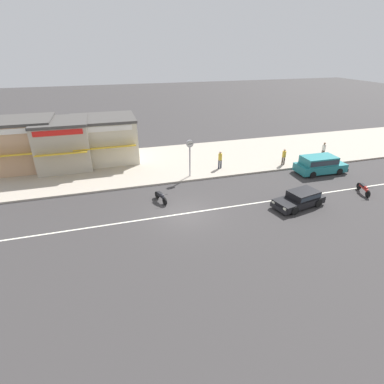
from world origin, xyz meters
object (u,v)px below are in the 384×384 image
(pedestrian_by_shop, at_px, (220,158))
(pedestrian_far_end, at_px, (284,156))
(motorcycle_0, at_px, (161,197))
(street_clock, at_px, (190,150))
(motorcycle_2, at_px, (364,188))
(shopfront_far_kios, at_px, (104,139))
(minivan_teal_0, at_px, (320,164))
(hatchback_black_1, at_px, (300,198))
(pedestrian_near_clock, at_px, (324,149))
(shopfront_corner_warung, at_px, (64,143))
(shopfront_mid_block, at_px, (22,144))

(pedestrian_by_shop, xyz_separation_m, pedestrian_far_end, (6.14, -0.82, -0.07))
(motorcycle_0, xyz_separation_m, street_clock, (3.30, 3.74, 2.10))
(street_clock, bearing_deg, pedestrian_by_shop, 16.95)
(motorcycle_2, distance_m, shopfront_far_kios, 23.23)
(minivan_teal_0, bearing_deg, hatchback_black_1, -137.29)
(pedestrian_near_clock, relative_size, pedestrian_far_end, 1.03)
(pedestrian_far_end, distance_m, shopfront_far_kios, 17.38)
(motorcycle_2, xyz_separation_m, pedestrian_by_shop, (-8.91, 7.82, 0.68))
(pedestrian_near_clock, distance_m, pedestrian_by_shop, 11.08)
(street_clock, bearing_deg, motorcycle_0, -131.41)
(street_clock, xyz_separation_m, shopfront_corner_warung, (-10.40, 5.75, -0.21))
(minivan_teal_0, distance_m, pedestrian_far_end, 3.24)
(minivan_teal_0, height_order, pedestrian_by_shop, pedestrian_by_shop)
(motorcycle_0, distance_m, pedestrian_far_end, 13.21)
(shopfront_corner_warung, bearing_deg, street_clock, -28.93)
(shopfront_corner_warung, bearing_deg, motorcycle_0, -53.21)
(pedestrian_by_shop, relative_size, shopfront_far_kios, 0.27)
(hatchback_black_1, relative_size, shopfront_mid_block, 0.69)
(motorcycle_2, distance_m, street_clock, 14.05)
(pedestrian_by_shop, bearing_deg, street_clock, -163.05)
(pedestrian_by_shop, height_order, pedestrian_far_end, pedestrian_by_shop)
(hatchback_black_1, height_order, shopfront_corner_warung, shopfront_corner_warung)
(minivan_teal_0, bearing_deg, shopfront_mid_block, 161.17)
(street_clock, relative_size, pedestrian_by_shop, 1.96)
(motorcycle_0, height_order, shopfront_mid_block, shopfront_mid_block)
(motorcycle_2, height_order, pedestrian_by_shop, pedestrian_by_shop)
(shopfront_corner_warung, bearing_deg, minivan_teal_0, -20.06)
(shopfront_mid_block, height_order, shopfront_far_kios, shopfront_mid_block)
(street_clock, bearing_deg, minivan_teal_0, -11.04)
(hatchback_black_1, relative_size, motorcycle_2, 2.13)
(street_clock, relative_size, shopfront_far_kios, 0.53)
(motorcycle_2, xyz_separation_m, street_clock, (-12.08, 6.86, 2.10))
(pedestrian_near_clock, distance_m, shopfront_mid_block, 28.84)
(motorcycle_0, distance_m, shopfront_corner_warung, 12.00)
(minivan_teal_0, distance_m, hatchback_black_1, 7.27)
(shopfront_mid_block, bearing_deg, shopfront_far_kios, 0.79)
(pedestrian_far_end, xyz_separation_m, shopfront_far_kios, (-16.11, 6.40, 1.21))
(pedestrian_by_shop, relative_size, shopfront_corner_warung, 0.29)
(motorcycle_2, relative_size, shopfront_mid_block, 0.33)
(motorcycle_2, xyz_separation_m, pedestrian_near_clock, (2.16, 7.64, 0.64))
(minivan_teal_0, relative_size, pedestrian_far_end, 2.97)
(hatchback_black_1, height_order, motorcycle_0, hatchback_black_1)
(motorcycle_0, xyz_separation_m, motorcycle_2, (15.38, -3.11, 0.01))
(minivan_teal_0, distance_m, pedestrian_by_shop, 8.92)
(motorcycle_0, xyz_separation_m, shopfront_far_kios, (-3.50, 10.29, 1.83))
(motorcycle_2, relative_size, street_clock, 0.59)
(hatchback_black_1, bearing_deg, shopfront_mid_block, 145.93)
(motorcycle_0, height_order, pedestrian_far_end, pedestrian_far_end)
(motorcycle_0, xyz_separation_m, shopfront_corner_warung, (-7.10, 9.49, 1.89))
(hatchback_black_1, distance_m, motorcycle_0, 10.05)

